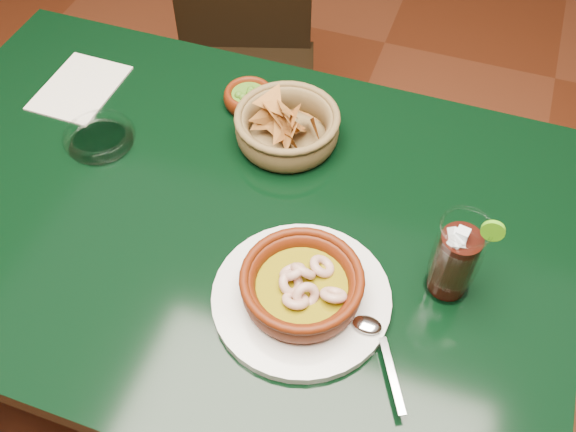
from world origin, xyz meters
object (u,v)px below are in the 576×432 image
(dining_chair, at_px, (242,61))
(cola_drink, at_px, (456,259))
(dining_table, at_px, (219,242))
(shrimp_plate, at_px, (302,289))
(chip_basket, at_px, (287,127))

(dining_chair, bearing_deg, cola_drink, -48.25)
(dining_table, bearing_deg, shrimp_plate, -31.67)
(cola_drink, bearing_deg, dining_table, 176.53)
(dining_chair, xyz_separation_m, shrimp_plate, (0.45, -0.82, 0.31))
(shrimp_plate, xyz_separation_m, cola_drink, (0.20, 0.10, 0.04))
(dining_table, relative_size, dining_chair, 1.40)
(cola_drink, bearing_deg, dining_chair, 131.75)
(shrimp_plate, height_order, cola_drink, cola_drink)
(dining_chair, xyz_separation_m, cola_drink, (0.65, -0.73, 0.35))
(dining_table, relative_size, cola_drink, 6.98)
(shrimp_plate, bearing_deg, dining_chair, 118.49)
(dining_chair, xyz_separation_m, chip_basket, (0.31, -0.51, 0.31))
(dining_chair, bearing_deg, dining_table, -70.46)
(dining_chair, bearing_deg, shrimp_plate, -61.51)
(dining_table, bearing_deg, dining_chair, 109.54)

